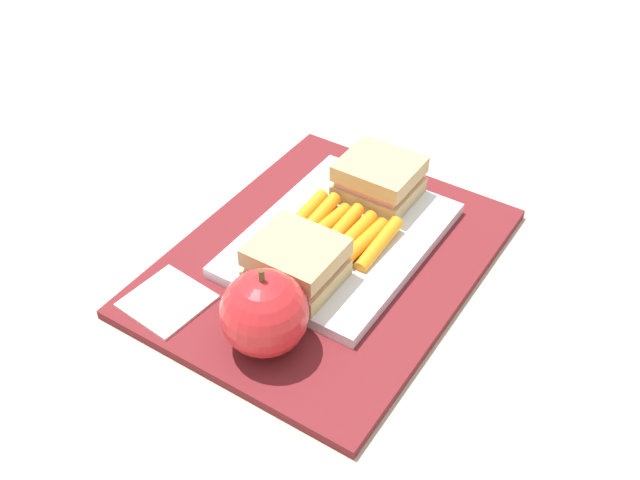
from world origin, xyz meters
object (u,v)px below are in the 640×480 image
at_px(sandwich_half_right, 296,262).
at_px(apple, 264,313).
at_px(carrot_sticks_bundle, 340,230).
at_px(sandwich_half_left, 379,179).
at_px(food_tray, 340,239).
at_px(paper_napkin, 167,301).

distance_m(sandwich_half_right, apple, 0.07).
distance_m(carrot_sticks_bundle, apple, 0.15).
bearing_deg(sandwich_half_right, carrot_sticks_bundle, 179.92).
relative_size(sandwich_half_right, carrot_sticks_bundle, 0.78).
height_order(sandwich_half_left, carrot_sticks_bundle, sandwich_half_left).
height_order(sandwich_half_right, apple, apple).
height_order(food_tray, carrot_sticks_bundle, carrot_sticks_bundle).
relative_size(sandwich_half_right, paper_napkin, 1.14).
distance_m(carrot_sticks_bundle, paper_napkin, 0.19).
bearing_deg(apple, carrot_sticks_bundle, -173.85).
distance_m(apple, paper_napkin, 0.12).
bearing_deg(sandwich_half_right, food_tray, 180.00).
height_order(food_tray, paper_napkin, food_tray).
height_order(food_tray, sandwich_half_left, sandwich_half_left).
bearing_deg(food_tray, sandwich_half_right, 0.00).
bearing_deg(apple, sandwich_half_right, -167.36).
height_order(sandwich_half_right, carrot_sticks_bundle, sandwich_half_right).
relative_size(apple, paper_napkin, 1.27).
relative_size(food_tray, carrot_sticks_bundle, 2.25).
relative_size(food_tray, sandwich_half_left, 2.88).
xyz_separation_m(carrot_sticks_bundle, apple, (0.15, 0.02, 0.02)).
height_order(carrot_sticks_bundle, apple, apple).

